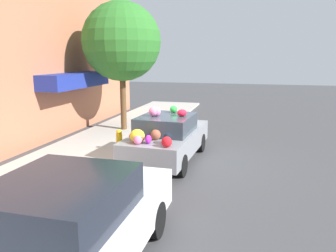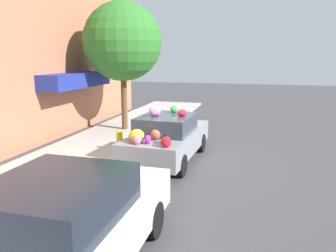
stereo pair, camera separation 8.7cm
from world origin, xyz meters
name	(u,v)px [view 1 (the left image)]	position (x,y,z in m)	size (l,w,h in m)	color
ground_plane	(169,160)	(0.00, 0.00, 0.00)	(60.00, 60.00, 0.00)	#424244
sidewalk_curb	(88,152)	(0.00, 2.70, 0.05)	(24.00, 3.20, 0.10)	#B2ADA3
building_facade	(24,59)	(0.13, 4.92, 3.00)	(18.00, 1.20, 6.09)	#B26B4C
street_tree	(122,42)	(3.31, 2.83, 3.64)	(3.12, 3.12, 5.12)	brown
fire_hydrant	(119,140)	(0.25, 1.72, 0.45)	(0.20, 0.20, 0.70)	gold
art_car	(167,137)	(-0.04, 0.04, 0.74)	(3.98, 1.82, 1.66)	gray
parked_car_plain	(68,227)	(-5.55, -0.02, 0.77)	(4.19, 1.89, 1.52)	silver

